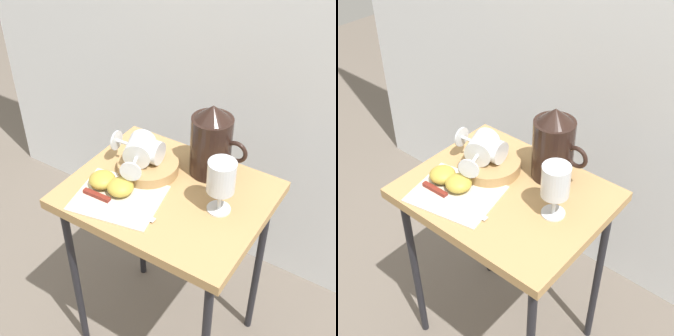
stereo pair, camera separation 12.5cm
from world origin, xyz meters
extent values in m
plane|color=#665B51|center=(0.00, 0.00, 0.00)|extent=(6.00, 6.00, 0.00)
cube|color=#AD8451|center=(0.00, 0.00, 0.65)|extent=(0.55, 0.44, 0.03)
cylinder|color=black|center=(-0.23, -0.18, 0.32)|extent=(0.02, 0.02, 0.64)
cylinder|color=black|center=(-0.23, 0.18, 0.32)|extent=(0.02, 0.02, 0.64)
cylinder|color=black|center=(0.23, 0.18, 0.32)|extent=(0.02, 0.02, 0.64)
cube|color=beige|center=(-0.10, -0.10, 0.67)|extent=(0.26, 0.23, 0.00)
cylinder|color=#AD8451|center=(-0.10, 0.04, 0.69)|extent=(0.18, 0.18, 0.03)
cylinder|color=black|center=(0.05, 0.14, 0.76)|extent=(0.12, 0.12, 0.18)
cylinder|color=#D1661E|center=(0.05, 0.14, 0.72)|extent=(0.11, 0.11, 0.10)
cone|color=black|center=(0.05, 0.14, 0.87)|extent=(0.10, 0.10, 0.04)
torus|color=black|center=(0.13, 0.14, 0.77)|extent=(0.07, 0.01, 0.07)
cylinder|color=silver|center=(0.15, 0.01, 0.67)|extent=(0.06, 0.06, 0.00)
cylinder|color=silver|center=(0.15, 0.01, 0.71)|extent=(0.01, 0.01, 0.06)
cylinder|color=silver|center=(0.15, 0.01, 0.78)|extent=(0.07, 0.07, 0.09)
cylinder|color=#D1661E|center=(0.15, 0.01, 0.76)|extent=(0.07, 0.07, 0.04)
cylinder|color=silver|center=(-0.12, 0.04, 0.74)|extent=(0.11, 0.11, 0.08)
cylinder|color=silver|center=(-0.09, -0.03, 0.74)|extent=(0.03, 0.06, 0.01)
cylinder|color=silver|center=(-0.08, -0.06, 0.74)|extent=(0.06, 0.03, 0.06)
cylinder|color=silver|center=(-0.10, 0.05, 0.74)|extent=(0.09, 0.08, 0.07)
cylinder|color=silver|center=(-0.17, 0.04, 0.74)|extent=(0.06, 0.01, 0.01)
cylinder|color=silver|center=(-0.21, 0.04, 0.74)|extent=(0.01, 0.06, 0.06)
ellipsoid|color=#B29938|center=(-0.16, -0.08, 0.69)|extent=(0.07, 0.07, 0.04)
ellipsoid|color=#B29938|center=(-0.10, -0.08, 0.69)|extent=(0.07, 0.07, 0.04)
cube|color=silver|center=(-0.03, -0.13, 0.68)|extent=(0.14, 0.02, 0.00)
cube|color=maroon|center=(-0.15, -0.13, 0.68)|extent=(0.09, 0.02, 0.01)
camera|label=1|loc=(0.53, -0.84, 1.52)|focal=50.35mm
camera|label=2|loc=(0.63, -0.76, 1.52)|focal=50.35mm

